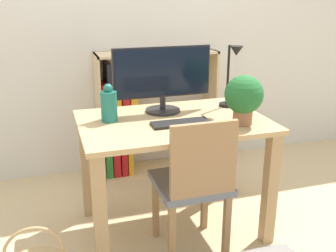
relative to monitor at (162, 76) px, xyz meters
name	(u,v)px	position (x,y,z in m)	size (l,w,h in m)	color
ground_plane	(173,226)	(0.01, -0.18, -0.97)	(10.00, 10.00, 0.00)	#CCB284
wall_back	(132,13)	(0.01, 0.89, 0.33)	(8.00, 0.05, 2.60)	silver
desk	(173,142)	(0.01, -0.18, -0.38)	(1.11, 0.75, 0.74)	tan
monitor	(162,76)	(0.00, 0.00, 0.00)	(0.62, 0.22, 0.41)	#232326
keyboard	(181,123)	(0.03, -0.28, -0.22)	(0.34, 0.12, 0.02)	black
vase	(109,105)	(-0.35, -0.09, -0.13)	(0.10, 0.10, 0.22)	#1E7266
desk_lamp	(232,70)	(0.44, -0.06, 0.02)	(0.10, 0.19, 0.41)	black
potted_plant	(244,97)	(0.36, -0.38, -0.07)	(0.22, 0.22, 0.28)	#9E6647
chair	(194,182)	(0.04, -0.47, -0.50)	(0.40, 0.40, 0.84)	slate
bookshelf	(134,118)	(-0.03, 0.71, -0.49)	(0.97, 0.28, 1.01)	#D8BC8C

